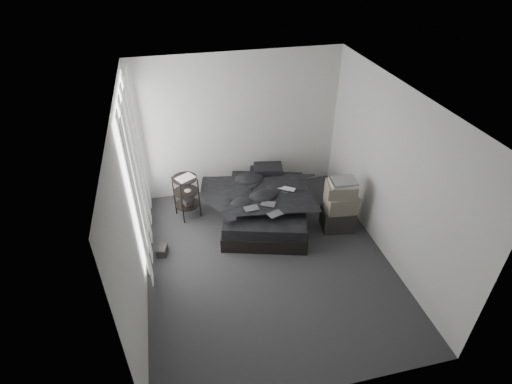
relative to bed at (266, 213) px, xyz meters
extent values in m
cube|color=#2E2D30|center=(-0.22, -1.02, -0.12)|extent=(3.60, 4.20, 0.01)
cube|color=white|center=(-0.22, -1.02, 2.48)|extent=(3.60, 4.20, 0.01)
cube|color=beige|center=(-0.22, 1.08, 1.18)|extent=(3.60, 0.01, 2.60)
cube|color=beige|center=(-0.22, -3.12, 1.18)|extent=(3.60, 0.01, 2.60)
cube|color=beige|center=(-2.02, -1.02, 1.18)|extent=(0.01, 4.20, 2.60)
cube|color=beige|center=(1.58, -1.02, 1.18)|extent=(0.01, 4.20, 2.60)
cube|color=white|center=(-2.00, -0.12, 1.23)|extent=(0.02, 2.00, 2.30)
cube|color=white|center=(-1.95, -0.12, 1.16)|extent=(0.06, 2.12, 2.48)
cube|color=black|center=(0.00, 0.00, 0.00)|extent=(1.79, 2.09, 0.24)
cube|color=black|center=(0.00, 0.00, 0.22)|extent=(1.72, 2.02, 0.19)
imported|color=black|center=(-0.01, -0.04, 0.42)|extent=(1.68, 1.83, 0.21)
cube|color=black|center=(0.15, 0.68, 0.37)|extent=(0.62, 0.50, 0.12)
cube|color=black|center=(0.20, 0.65, 0.49)|extent=(0.55, 0.43, 0.11)
imported|color=silver|center=(0.33, -0.05, 0.53)|extent=(0.34, 0.31, 0.02)
cube|color=black|center=(-0.34, -0.40, 0.52)|extent=(0.24, 0.17, 0.01)
cube|color=black|center=(-0.05, -0.35, 0.53)|extent=(0.27, 0.24, 0.01)
cube|color=black|center=(-0.02, -0.63, 0.53)|extent=(0.26, 0.21, 0.01)
cylinder|color=black|center=(-1.30, 0.42, 0.26)|extent=(0.54, 0.54, 0.77)
cube|color=white|center=(-1.28, 0.41, 0.65)|extent=(0.37, 0.34, 0.02)
cube|color=black|center=(-1.79, -0.49, -0.05)|extent=(0.20, 0.24, 0.14)
cube|color=black|center=(1.12, -0.49, 0.07)|extent=(0.58, 0.48, 0.38)
cube|color=#625A4D|center=(1.13, -0.50, 0.41)|extent=(0.52, 0.43, 0.29)
cube|color=#625A4D|center=(1.11, -0.49, 0.66)|extent=(0.53, 0.46, 0.20)
cube|color=silver|center=(1.12, -0.49, 0.78)|extent=(0.44, 0.37, 0.04)
cube|color=silver|center=(1.13, -0.50, 0.82)|extent=(0.40, 0.33, 0.04)
camera|label=1|loc=(-1.40, -5.29, 4.21)|focal=28.00mm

